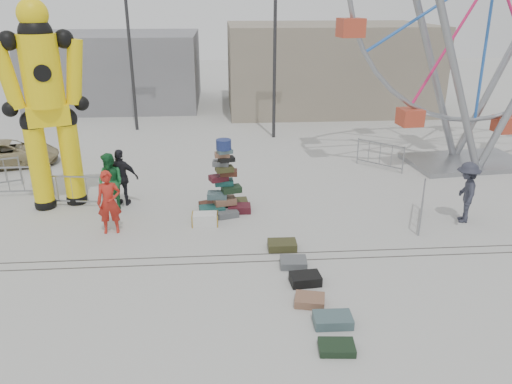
{
  "coord_description": "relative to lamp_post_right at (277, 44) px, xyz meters",
  "views": [
    {
      "loc": [
        0.37,
        -10.97,
        6.57
      ],
      "look_at": [
        1.29,
        1.66,
        1.57
      ],
      "focal_mm": 35.0,
      "sensor_mm": 36.0,
      "label": 1
    }
  ],
  "objects": [
    {
      "name": "ground",
      "position": [
        -3.09,
        -13.0,
        -4.48
      ],
      "size": [
        90.0,
        90.0,
        0.0
      ],
      "primitive_type": "plane",
      "color": "#9E9E99",
      "rests_on": "ground"
    },
    {
      "name": "track_line_near",
      "position": [
        -3.09,
        -12.4,
        -4.48
      ],
      "size": [
        40.0,
        0.04,
        0.01
      ],
      "primitive_type": "cube",
      "color": "#47443F",
      "rests_on": "ground"
    },
    {
      "name": "track_line_far",
      "position": [
        -3.09,
        -12.0,
        -4.48
      ],
      "size": [
        40.0,
        0.04,
        0.01
      ],
      "primitive_type": "cube",
      "color": "#47443F",
      "rests_on": "ground"
    },
    {
      "name": "building_right",
      "position": [
        3.91,
        7.0,
        -1.98
      ],
      "size": [
        12.0,
        8.0,
        5.0
      ],
      "primitive_type": "cube",
      "color": "gray",
      "rests_on": "ground"
    },
    {
      "name": "building_left",
      "position": [
        -9.09,
        9.0,
        -2.28
      ],
      "size": [
        10.0,
        8.0,
        4.4
      ],
      "primitive_type": "cube",
      "color": "gray",
      "rests_on": "ground"
    },
    {
      "name": "lamp_post_right",
      "position": [
        0.0,
        0.0,
        0.0
      ],
      "size": [
        1.41,
        0.25,
        8.0
      ],
      "color": "#2D2D30",
      "rests_on": "ground"
    },
    {
      "name": "lamp_post_left",
      "position": [
        -7.0,
        2.0,
        0.0
      ],
      "size": [
        1.41,
        0.25,
        8.0
      ],
      "color": "#2D2D30",
      "rests_on": "ground"
    },
    {
      "name": "suitcase_tower",
      "position": [
        -2.65,
        -8.96,
        -3.81
      ],
      "size": [
        1.71,
        1.51,
        2.41
      ],
      "rotation": [
        0.0,
        0.0,
        0.13
      ],
      "color": "#1A4E4A",
      "rests_on": "ground"
    },
    {
      "name": "crash_test_dummy",
      "position": [
        -8.12,
        -8.09,
        -0.94
      ],
      "size": [
        2.64,
        1.38,
        6.72
      ],
      "rotation": [
        0.0,
        0.0,
        0.36
      ],
      "color": "black",
      "rests_on": "ground"
    },
    {
      "name": "steamer_trunk",
      "position": [
        -3.27,
        -10.0,
        -4.3
      ],
      "size": [
        0.81,
        0.48,
        0.37
      ],
      "primitive_type": "cube",
      "rotation": [
        0.0,
        0.0,
        -0.02
      ],
      "color": "silver",
      "rests_on": "ground"
    },
    {
      "name": "row_case_0",
      "position": [
        -1.1,
        -11.73,
        -4.37
      ],
      "size": [
        0.8,
        0.55,
        0.22
      ],
      "primitive_type": "cube",
      "rotation": [
        0.0,
        0.0,
        -0.02
      ],
      "color": "#3E3E1F",
      "rests_on": "ground"
    },
    {
      "name": "row_case_1",
      "position": [
        -0.92,
        -12.69,
        -4.38
      ],
      "size": [
        0.72,
        0.6,
        0.2
      ],
      "primitive_type": "cube",
      "rotation": [
        0.0,
        0.0,
        -0.07
      ],
      "color": "#5B5F62",
      "rests_on": "ground"
    },
    {
      "name": "row_case_2",
      "position": [
        -0.75,
        -13.55,
        -4.36
      ],
      "size": [
        0.78,
        0.57,
        0.25
      ],
      "primitive_type": "cube",
      "rotation": [
        0.0,
        0.0,
        0.1
      ],
      "color": "black",
      "rests_on": "ground"
    },
    {
      "name": "row_case_3",
      "position": [
        -0.8,
        -14.42,
        -4.38
      ],
      "size": [
        0.77,
        0.66,
        0.19
      ],
      "primitive_type": "cube",
      "rotation": [
        0.0,
        0.0,
        -0.22
      ],
      "color": "#8F6048",
      "rests_on": "ground"
    },
    {
      "name": "row_case_4",
      "position": [
        -0.44,
        -15.21,
        -4.37
      ],
      "size": [
        0.83,
        0.54,
        0.22
      ],
      "primitive_type": "cube",
      "rotation": [
        0.0,
        0.0,
        -0.02
      ],
      "color": "#486368",
      "rests_on": "ground"
    },
    {
      "name": "row_case_5",
      "position": [
        -0.54,
        -16.06,
        -4.4
      ],
      "size": [
        0.75,
        0.55,
        0.16
      ],
      "primitive_type": "cube",
      "rotation": [
        0.0,
        0.0,
        -0.08
      ],
      "color": "black",
      "rests_on": "ground"
    },
    {
      "name": "barricade_dummy_b",
      "position": [
        -9.64,
        -7.13,
        -3.93
      ],
      "size": [
        2.0,
        0.12,
        1.1
      ],
      "primitive_type": null,
      "rotation": [
        0.0,
        0.0,
        0.01
      ],
      "color": "gray",
      "rests_on": "ground"
    },
    {
      "name": "barricade_dummy_c",
      "position": [
        -7.67,
        -8.21,
        -3.93
      ],
      "size": [
        1.99,
        0.38,
        1.1
      ],
      "primitive_type": null,
      "rotation": [
        0.0,
        0.0,
        -0.14
      ],
      "color": "gray",
      "rests_on": "ground"
    },
    {
      "name": "barricade_wheel_front",
      "position": [
        3.39,
        -10.3,
        -3.93
      ],
      "size": [
        0.9,
        1.87,
        1.1
      ],
      "primitive_type": null,
      "rotation": [
        0.0,
        0.0,
        1.16
      ],
      "color": "gray",
      "rests_on": "ground"
    },
    {
      "name": "barricade_wheel_back",
      "position": [
        3.68,
        -5.11,
        -3.93
      ],
      "size": [
        1.52,
        1.45,
        1.1
      ],
      "primitive_type": null,
      "rotation": [
        0.0,
        0.0,
        -0.76
      ],
      "color": "gray",
      "rests_on": "ground"
    },
    {
      "name": "pedestrian_red",
      "position": [
        -6.02,
        -10.3,
        -3.53
      ],
      "size": [
        0.75,
        0.54,
        1.91
      ],
      "primitive_type": "imported",
      "rotation": [
        0.0,
        0.0,
        0.13
      ],
      "color": "#B32419",
      "rests_on": "ground"
    },
    {
      "name": "pedestrian_green",
      "position": [
        -6.31,
        -8.6,
        -3.53
      ],
      "size": [
        1.17,
        1.1,
        1.9
      ],
      "primitive_type": "imported",
      "rotation": [
        0.0,
        0.0,
        -0.56
      ],
      "color": "#186330",
      "rests_on": "ground"
    },
    {
      "name": "pedestrian_black",
      "position": [
        -6.03,
        -8.19,
        -3.52
      ],
      "size": [
        1.18,
        0.62,
        1.92
      ],
      "primitive_type": "imported",
      "rotation": [
        0.0,
        0.0,
        3.0
      ],
      "color": "black",
      "rests_on": "ground"
    },
    {
      "name": "pedestrian_grey",
      "position": [
        4.73,
        -10.29,
        -3.53
      ],
      "size": [
        1.04,
        1.39,
        1.91
      ],
      "primitive_type": "imported",
      "rotation": [
        0.0,
        0.0,
        -1.87
      ],
      "color": "#292B37",
      "rests_on": "ground"
    },
    {
      "name": "parked_suv",
      "position": [
        -11.42,
        -3.68,
        -3.95
      ],
      "size": [
        4.15,
        2.64,
        1.07
      ],
      "primitive_type": "imported",
      "rotation": [
        0.0,
        0.0,
        1.81
      ],
      "color": "tan",
      "rests_on": "ground"
    }
  ]
}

